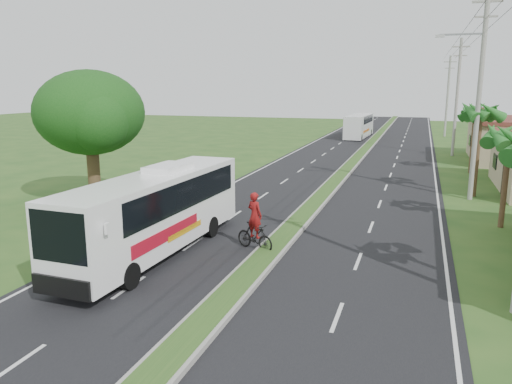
% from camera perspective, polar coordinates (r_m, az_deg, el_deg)
% --- Properties ---
extents(ground, '(180.00, 180.00, 0.00)m').
position_cam_1_polar(ground, '(16.07, -3.45, -12.40)').
color(ground, '#264D1C').
rests_on(ground, ground).
extents(road_asphalt, '(14.00, 160.00, 0.02)m').
position_cam_1_polar(road_asphalt, '(34.65, 8.85, 0.86)').
color(road_asphalt, black).
rests_on(road_asphalt, ground).
extents(median_strip, '(1.20, 160.00, 0.18)m').
position_cam_1_polar(median_strip, '(34.64, 8.85, 1.01)').
color(median_strip, gray).
rests_on(median_strip, ground).
extents(lane_edge_left, '(0.12, 160.00, 0.01)m').
position_cam_1_polar(lane_edge_left, '(36.32, -1.63, 1.50)').
color(lane_edge_left, silver).
rests_on(lane_edge_left, ground).
extents(lane_edge_right, '(0.12, 160.00, 0.01)m').
position_cam_1_polar(lane_edge_right, '(34.24, 19.96, 0.12)').
color(lane_edge_right, silver).
rests_on(lane_edge_right, ground).
extents(palm_verge_b, '(2.40, 2.40, 5.05)m').
position_cam_1_polar(palm_verge_b, '(25.97, 27.03, 5.68)').
color(palm_verge_b, '#473321').
rests_on(palm_verge_b, ground).
extents(palm_verge_c, '(2.40, 2.40, 5.85)m').
position_cam_1_polar(palm_verge_c, '(32.77, 24.35, 8.33)').
color(palm_verge_c, '#473321').
rests_on(palm_verge_c, ground).
extents(palm_verge_d, '(2.40, 2.40, 5.25)m').
position_cam_1_polar(palm_verge_d, '(41.80, 23.76, 8.16)').
color(palm_verge_d, '#473321').
rests_on(palm_verge_d, ground).
extents(shade_tree, '(6.30, 6.00, 7.54)m').
position_cam_1_polar(shade_tree, '(29.47, -18.61, 8.28)').
color(shade_tree, '#473321').
rests_on(shade_tree, ground).
extents(utility_pole_b, '(3.20, 0.28, 12.00)m').
position_cam_1_polar(utility_pole_b, '(31.71, 24.11, 10.31)').
color(utility_pole_b, gray).
rests_on(utility_pole_b, ground).
extents(utility_pole_c, '(1.60, 0.28, 11.00)m').
position_cam_1_polar(utility_pole_c, '(51.67, 21.99, 10.11)').
color(utility_pole_c, gray).
rests_on(utility_pole_c, ground).
extents(utility_pole_d, '(1.60, 0.28, 10.50)m').
position_cam_1_polar(utility_pole_d, '(71.64, 21.05, 10.28)').
color(utility_pole_d, gray).
rests_on(utility_pole_d, ground).
extents(coach_bus_main, '(2.65, 10.88, 3.49)m').
position_cam_1_polar(coach_bus_main, '(20.15, -11.30, -1.76)').
color(coach_bus_main, white).
rests_on(coach_bus_main, ground).
extents(coach_bus_far, '(2.67, 10.26, 2.96)m').
position_cam_1_polar(coach_bus_far, '(67.05, 11.71, 7.55)').
color(coach_bus_far, white).
rests_on(coach_bus_far, ground).
extents(motorcyclist, '(1.96, 1.27, 2.45)m').
position_cam_1_polar(motorcyclist, '(20.45, -0.15, -4.31)').
color(motorcyclist, black).
rests_on(motorcyclist, ground).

